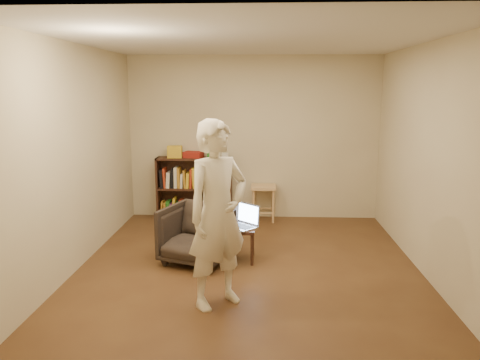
{
  "coord_description": "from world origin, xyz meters",
  "views": [
    {
      "loc": [
        0.17,
        -5.24,
        2.09
      ],
      "look_at": [
        -0.12,
        0.35,
        0.99
      ],
      "focal_mm": 35.0,
      "sensor_mm": 36.0,
      "label": 1
    }
  ],
  "objects_px": {
    "bookshelf": "(195,192)",
    "stool": "(263,192)",
    "side_table": "(238,233)",
    "person": "(218,215)",
    "laptop": "(243,222)",
    "armchair": "(197,234)"
  },
  "relations": [
    {
      "from": "bookshelf",
      "to": "stool",
      "type": "xyz_separation_m",
      "value": [
        1.11,
        -0.06,
        0.02
      ]
    },
    {
      "from": "side_table",
      "to": "person",
      "type": "relative_size",
      "value": 0.23
    },
    {
      "from": "bookshelf",
      "to": "side_table",
      "type": "bearing_deg",
      "value": -66.47
    },
    {
      "from": "bookshelf",
      "to": "laptop",
      "type": "xyz_separation_m",
      "value": [
        0.87,
        -1.82,
        0.04
      ]
    },
    {
      "from": "bookshelf",
      "to": "side_table",
      "type": "relative_size",
      "value": 2.87
    },
    {
      "from": "stool",
      "to": "bookshelf",
      "type": "bearing_deg",
      "value": 176.71
    },
    {
      "from": "stool",
      "to": "side_table",
      "type": "xyz_separation_m",
      "value": [
        -0.31,
        -1.78,
        -0.11
      ]
    },
    {
      "from": "stool",
      "to": "person",
      "type": "relative_size",
      "value": 0.31
    },
    {
      "from": "laptop",
      "to": "armchair",
      "type": "bearing_deg",
      "value": -125.71
    },
    {
      "from": "side_table",
      "to": "bookshelf",
      "type": "bearing_deg",
      "value": 113.53
    },
    {
      "from": "armchair",
      "to": "side_table",
      "type": "bearing_deg",
      "value": 29.52
    },
    {
      "from": "laptop",
      "to": "stool",
      "type": "bearing_deg",
      "value": 124.87
    },
    {
      "from": "stool",
      "to": "side_table",
      "type": "height_order",
      "value": "stool"
    },
    {
      "from": "stool",
      "to": "side_table",
      "type": "relative_size",
      "value": 1.35
    },
    {
      "from": "side_table",
      "to": "laptop",
      "type": "bearing_deg",
      "value": 26.37
    },
    {
      "from": "person",
      "to": "stool",
      "type": "bearing_deg",
      "value": 40.62
    },
    {
      "from": "person",
      "to": "bookshelf",
      "type": "bearing_deg",
      "value": 61.46
    },
    {
      "from": "laptop",
      "to": "person",
      "type": "xyz_separation_m",
      "value": [
        -0.19,
        -1.23,
        0.43
      ]
    },
    {
      "from": "armchair",
      "to": "person",
      "type": "distance_m",
      "value": 1.31
    },
    {
      "from": "stool",
      "to": "side_table",
      "type": "distance_m",
      "value": 1.81
    },
    {
      "from": "stool",
      "to": "laptop",
      "type": "height_order",
      "value": "laptop"
    },
    {
      "from": "bookshelf",
      "to": "laptop",
      "type": "height_order",
      "value": "bookshelf"
    }
  ]
}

